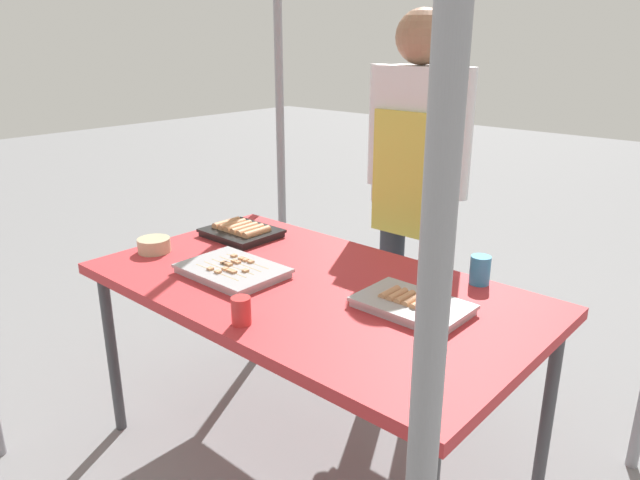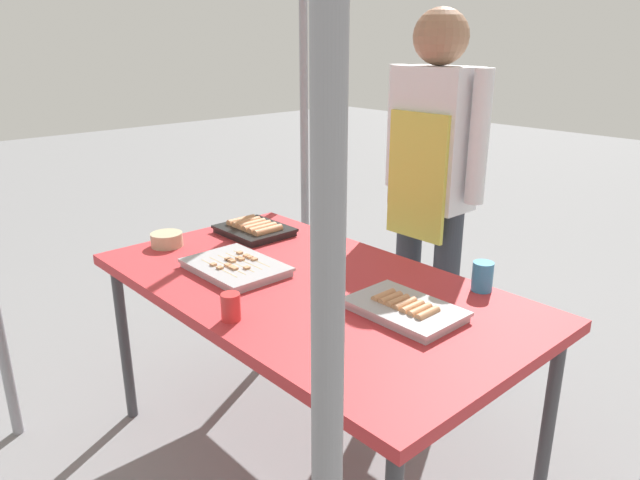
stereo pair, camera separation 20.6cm
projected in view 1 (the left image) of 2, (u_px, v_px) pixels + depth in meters
The scene contains 9 objects.
ground_plane at pixel (312, 459), 2.32m from camera, with size 18.00×18.00×0.00m, color slate.
stall_table at pixel (311, 297), 2.09m from camera, with size 1.60×0.90×0.75m.
tray_grilled_sausages at pixel (412, 305), 1.87m from camera, with size 0.35×0.23×0.05m.
tray_meat_skewers at pixel (233, 270), 2.15m from camera, with size 0.37×0.27×0.04m.
tray_pork_links at pixel (241, 231), 2.56m from camera, with size 0.30×0.25×0.06m.
condiment_bowl at pixel (154, 245), 2.38m from camera, with size 0.13×0.13×0.06m, color #BFB28C.
drink_cup_near_edge at pixel (241, 311), 1.77m from camera, with size 0.06×0.06×0.09m, color red.
drink_cup_by_wok at pixel (480, 270), 2.06m from camera, with size 0.07×0.07×0.10m, color #338CBF.
vendor_woman at pixel (415, 170), 2.64m from camera, with size 0.52×0.24×1.69m.
Camera 1 is at (1.30, -1.41, 1.57)m, focal length 33.11 mm.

